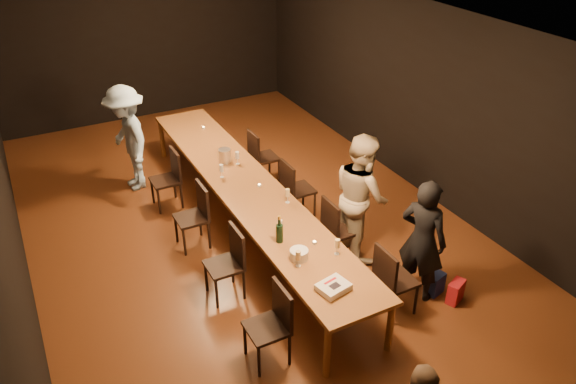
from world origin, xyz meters
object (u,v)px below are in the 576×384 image
chair_right_3 (264,157)px  chair_left_2 (191,217)px  plate_stack (299,254)px  ice_bucket (225,156)px  chair_right_0 (396,279)px  woman_tan (361,195)px  chair_left_1 (224,265)px  man_blue (128,139)px  table (247,188)px  chair_right_1 (342,228)px  chair_right_2 (299,189)px  birthday_cake (333,287)px  woman_birthday (423,240)px  champagne_bottle (279,229)px  chair_left_3 (165,180)px  chair_left_0 (267,327)px

chair_right_3 → chair_left_2: same height
plate_stack → ice_bucket: ice_bucket is taller
chair_right_3 → chair_left_2: bearing=-54.8°
chair_right_0 → woman_tan: (0.30, 1.23, 0.42)m
chair_left_1 → man_blue: bearing=5.3°
table → plate_stack: (-0.16, -1.84, 0.11)m
chair_left_2 → man_blue: bearing=8.3°
chair_right_1 → plate_stack: 1.24m
chair_right_0 → chair_right_1: (0.00, 1.20, 0.00)m
chair_right_1 → chair_left_2: 2.08m
chair_right_2 → birthday_cake: (-0.95, -2.49, 0.32)m
table → chair_right_1: bearing=-54.7°
woman_birthday → champagne_bottle: woman_birthday is taller
woman_tan → champagne_bottle: woman_tan is taller
chair_right_3 → chair_left_1: size_ratio=1.00×
chair_left_2 → plate_stack: size_ratio=4.29×
chair_right_1 → chair_left_3: bearing=-144.7°
man_blue → birthday_cake: bearing=8.7°
ice_bucket → chair_left_2: bearing=-136.4°
chair_right_3 → chair_left_1: bearing=-35.3°
chair_right_1 → woman_birthday: 1.21m
chair_right_0 → woman_birthday: size_ratio=0.57×
chair_right_3 → ice_bucket: 1.00m
woman_birthday → champagne_bottle: bearing=35.5°
chair_left_0 → chair_left_1: same height
chair_left_2 → woman_birthday: size_ratio=0.57×
birthday_cake → ice_bucket: size_ratio=1.77×
chair_right_3 → woman_tan: 2.42m
chair_left_3 → champagne_bottle: 2.75m
chair_right_1 → table: bearing=-144.7°
chair_right_2 → chair_left_0: (-1.70, -2.40, 0.00)m
chair_right_1 → woman_tan: (0.30, 0.03, 0.42)m
chair_left_0 → chair_left_2: 2.40m
chair_left_0 → man_blue: bearing=3.9°
chair_left_1 → ice_bucket: 2.23m
chair_left_3 → woman_tan: size_ratio=0.53×
table → chair_right_3: size_ratio=6.45×
chair_right_3 → plate_stack: size_ratio=4.29×
chair_left_0 → chair_left_3: (0.00, 3.60, 0.00)m
champagne_bottle → ice_bucket: size_ratio=1.75×
chair_left_3 → table: bearing=-144.7°
chair_right_3 → chair_right_2: bearing=-0.0°
champagne_bottle → birthday_cake: bearing=-84.2°
table → birthday_cake: (-0.10, -2.49, 0.09)m
chair_left_1 → woman_tan: woman_tan is taller
chair_right_3 → woman_tan: size_ratio=0.53×
chair_right_0 → chair_left_0: 1.70m
chair_left_3 → man_blue: man_blue is taller
chair_right_2 → chair_left_2: same height
woman_tan → man_blue: 3.96m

